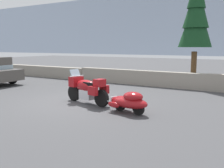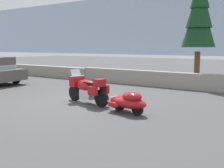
{
  "view_description": "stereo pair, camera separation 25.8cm",
  "coord_description": "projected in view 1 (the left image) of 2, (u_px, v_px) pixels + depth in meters",
  "views": [
    {
      "loc": [
        6.8,
        -8.14,
        2.27
      ],
      "look_at": [
        1.65,
        0.24,
        0.85
      ],
      "focal_mm": 41.94,
      "sensor_mm": 36.0,
      "label": 1
    },
    {
      "loc": [
        7.02,
        -8.0,
        2.27
      ],
      "look_at": [
        1.65,
        0.24,
        0.85
      ],
      "focal_mm": 41.94,
      "sensor_mm": 36.0,
      "label": 2
    }
  ],
  "objects": [
    {
      "name": "ground_plane",
      "position": [
        75.0,
        102.0,
        10.71
      ],
      "size": [
        80.0,
        80.0,
        0.0
      ],
      "primitive_type": "plane",
      "color": "#424244"
    },
    {
      "name": "stone_guard_wall",
      "position": [
        133.0,
        77.0,
        15.69
      ],
      "size": [
        24.0,
        0.55,
        0.88
      ],
      "color": "gray",
      "rests_on": "ground"
    },
    {
      "name": "touring_motorcycle",
      "position": [
        87.0,
        88.0,
        10.37
      ],
      "size": [
        2.29,
        1.03,
        1.33
      ],
      "color": "black",
      "rests_on": "ground"
    },
    {
      "name": "car_shaped_trailer",
      "position": [
        129.0,
        101.0,
        8.92
      ],
      "size": [
        2.23,
        1.01,
        0.76
      ],
      "color": "black",
      "rests_on": "ground"
    },
    {
      "name": "pine_tree_tall",
      "position": [
        196.0,
        12.0,
        15.3
      ],
      "size": [
        1.96,
        1.96,
        6.79
      ],
      "color": "brown",
      "rests_on": "ground"
    }
  ]
}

